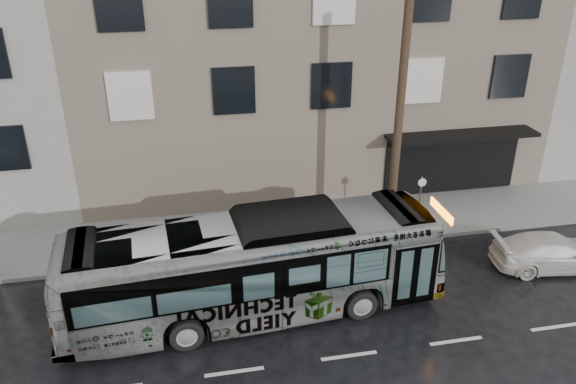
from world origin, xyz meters
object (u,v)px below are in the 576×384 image
Objects in this scene: utility_pole_front at (399,124)px; white_sedan at (553,252)px; sign_post at (419,206)px; bus at (254,267)px.

utility_pole_front reaches higher than white_sedan.
sign_post is 0.21× the size of bus.
sign_post is (1.10, 0.00, -3.30)m from utility_pole_front.
sign_post reaches higher than white_sedan.
utility_pole_front is at bearing -63.58° from bus.
utility_pole_front is 3.75× the size of sign_post.
bus is at bearing -149.47° from utility_pole_front.
bus is (-6.67, -3.29, 0.25)m from sign_post.
white_sedan is at bearing -29.91° from utility_pole_front.
utility_pole_front is 2.15× the size of white_sedan.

